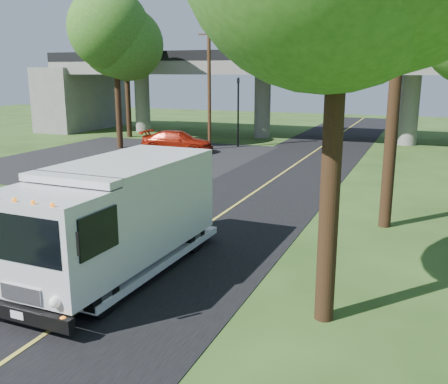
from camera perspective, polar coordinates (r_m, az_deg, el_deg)
The scene contains 12 objects.
ground at distance 13.42m, azimuth -13.82°, elevation -11.55°, with size 120.00×120.00×0.00m, color #284317.
road at distance 21.79m, azimuth 1.62°, elevation -1.32°, with size 7.00×90.00×0.02m, color black.
parking_lot at distance 33.72m, azimuth -11.26°, elevation 3.74°, with size 16.00×18.00×0.01m, color black.
lane_line at distance 21.78m, azimuth 1.62°, elevation -1.27°, with size 0.12×90.00×0.01m, color gold.
overpass at distance 42.39m, azimuth 12.37°, elevation 11.84°, with size 54.00×10.00×7.30m.
traffic_signal at distance 38.22m, azimuth 1.63°, elevation 9.95°, with size 0.18×0.22×5.20m.
utility_pole at distance 36.87m, azimuth -1.70°, elevation 11.99°, with size 1.60×0.26×9.00m.
tree_left_lot at distance 38.06m, azimuth -12.22°, elevation 16.73°, with size 5.60×5.50×10.50m.
tree_left_far at distance 44.69m, azimuth -11.04°, elevation 15.69°, with size 5.26×5.16×9.89m.
step_van at distance 14.25m, azimuth -12.18°, elevation -2.56°, with size 2.97×7.62×3.17m.
red_sedan at distance 35.94m, azimuth -5.33°, elevation 5.75°, with size 2.12×5.23×1.52m, color #991A09.
pedestrian at distance 23.65m, azimuth -11.59°, elevation 1.95°, with size 0.70×0.46×1.92m, color gray.
Camera 1 is at (7.34, -9.74, 5.60)m, focal length 40.00 mm.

